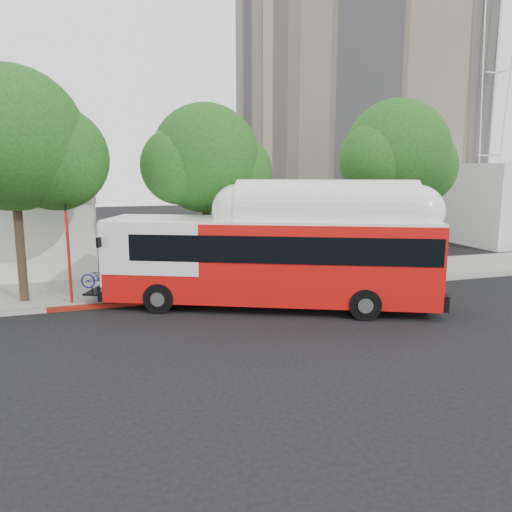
{
  "coord_description": "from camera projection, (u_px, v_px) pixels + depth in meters",
  "views": [
    {
      "loc": [
        -5.83,
        -16.97,
        5.7
      ],
      "look_at": [
        0.5,
        3.0,
        1.98
      ],
      "focal_mm": 35.0,
      "sensor_mm": 36.0,
      "label": 1
    }
  ],
  "objects": [
    {
      "name": "street_tree_left",
      "position": [
        25.0,
        145.0,
        20.19
      ],
      "size": [
        6.67,
        5.8,
        9.74
      ],
      "color": "#2D2116",
      "rests_on": "ground"
    },
    {
      "name": "signal_pole",
      "position": [
        69.0,
        255.0,
        20.42
      ],
      "size": [
        0.12,
        0.4,
        4.22
      ],
      "color": "red",
      "rests_on": "ground"
    },
    {
      "name": "apartment_tower",
      "position": [
        352.0,
        40.0,
        47.21
      ],
      "size": [
        18.0,
        18.0,
        37.0
      ],
      "color": "tan",
      "rests_on": "ground"
    },
    {
      "name": "red_curb_segment",
      "position": [
        172.0,
        300.0,
        21.42
      ],
      "size": [
        10.0,
        0.32,
        0.16
      ],
      "primitive_type": "cube",
      "color": "maroon",
      "rests_on": "ground"
    },
    {
      "name": "sidewalk",
      "position": [
        225.0,
        282.0,
        24.75
      ],
      "size": [
        60.0,
        5.0,
        0.15
      ],
      "primitive_type": "cube",
      "color": "gray",
      "rests_on": "ground"
    },
    {
      "name": "curb_strip",
      "position": [
        239.0,
        295.0,
        22.31
      ],
      "size": [
        60.0,
        0.3,
        0.15
      ],
      "primitive_type": "cube",
      "color": "gray",
      "rests_on": "ground"
    },
    {
      "name": "ground",
      "position": [
        268.0,
        322.0,
        18.66
      ],
      "size": [
        120.0,
        120.0,
        0.0
      ],
      "primitive_type": "plane",
      "color": "black",
      "rests_on": "ground"
    },
    {
      "name": "transit_bus",
      "position": [
        272.0,
        261.0,
        20.28
      ],
      "size": [
        13.97,
        8.03,
        4.2
      ],
      "rotation": [
        0.0,
        0.0,
        -0.42
      ],
      "color": "red",
      "rests_on": "ground"
    },
    {
      "name": "street_tree_right",
      "position": [
        403.0,
        157.0,
        25.87
      ],
      "size": [
        6.21,
        5.4,
        9.18
      ],
      "color": "#2D2116",
      "rests_on": "ground"
    },
    {
      "name": "street_tree_mid",
      "position": [
        214.0,
        163.0,
        23.14
      ],
      "size": [
        5.75,
        5.0,
        8.62
      ],
      "color": "#2D2116",
      "rests_on": "ground"
    }
  ]
}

